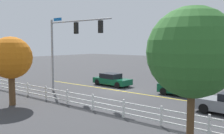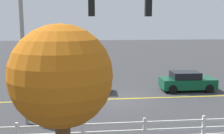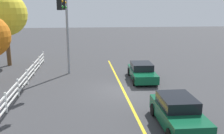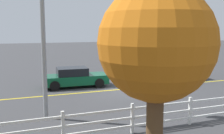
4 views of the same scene
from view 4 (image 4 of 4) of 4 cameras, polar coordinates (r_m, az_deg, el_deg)
The scene contains 6 objects.
ground_plane at distance 17.21m, azimuth 1.27°, elevation -4.89°, with size 120.00×120.00×0.00m, color #38383A.
lane_center_stripe at distance 19.04m, azimuth 12.52°, elevation -3.80°, with size 28.00×0.16×0.01m, color gold.
signal_assembly at distance 12.16m, azimuth -3.54°, elevation 12.77°, with size 7.40×0.37×6.92m.
car_1 at distance 18.12m, azimuth -8.04°, elevation -2.23°, with size 4.37×2.02×1.32m.
car_2 at distance 21.17m, azimuth 13.74°, elevation -0.68°, with size 4.06×1.89×1.45m.
tree_2 at distance 7.03m, azimuth 9.53°, elevation 4.73°, with size 3.11×3.11×5.08m.
Camera 4 is at (6.31, 15.53, 3.91)m, focal length 42.58 mm.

